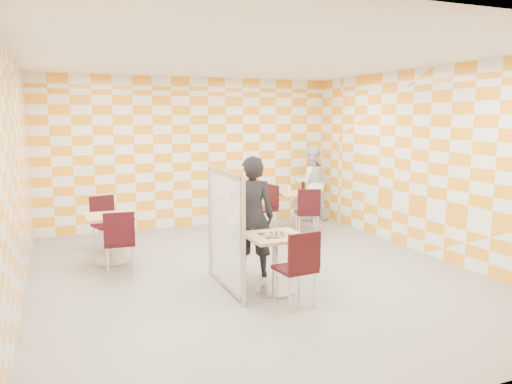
{
  "coord_description": "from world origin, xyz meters",
  "views": [
    {
      "loc": [
        -2.53,
        -6.36,
        2.21
      ],
      "look_at": [
        0.1,
        0.2,
        1.15
      ],
      "focal_mm": 35.0,
      "sensor_mm": 36.0,
      "label": 1
    }
  ],
  "objects_px": {
    "second_table": "(296,205)",
    "empty_table": "(111,231)",
    "main_table": "(275,254)",
    "chair_main_front": "(299,263)",
    "chair_second_front": "(308,209)",
    "man_white": "(311,183)",
    "soda_bottle": "(303,187)",
    "partition": "(225,230)",
    "man_dark": "(252,217)",
    "chair_empty_near": "(119,238)",
    "sport_bottle": "(289,188)",
    "chair_empty_far": "(105,219)",
    "chair_second_side": "(267,204)"
  },
  "relations": [
    {
      "from": "man_white",
      "to": "soda_bottle",
      "type": "relative_size",
      "value": 6.99
    },
    {
      "from": "empty_table",
      "to": "chair_empty_far",
      "type": "height_order",
      "value": "chair_empty_far"
    },
    {
      "from": "chair_main_front",
      "to": "soda_bottle",
      "type": "relative_size",
      "value": 4.02
    },
    {
      "from": "partition",
      "to": "man_dark",
      "type": "distance_m",
      "value": 0.67
    },
    {
      "from": "chair_main_front",
      "to": "chair_empty_near",
      "type": "distance_m",
      "value": 2.7
    },
    {
      "from": "second_table",
      "to": "man_dark",
      "type": "distance_m",
      "value": 2.98
    },
    {
      "from": "chair_second_front",
      "to": "soda_bottle",
      "type": "bearing_deg",
      "value": 70.07
    },
    {
      "from": "sport_bottle",
      "to": "soda_bottle",
      "type": "distance_m",
      "value": 0.3
    },
    {
      "from": "chair_second_front",
      "to": "man_dark",
      "type": "relative_size",
      "value": 0.55
    },
    {
      "from": "man_dark",
      "to": "man_white",
      "type": "xyz_separation_m",
      "value": [
        2.57,
        3.09,
        -0.04
      ]
    },
    {
      "from": "chair_second_front",
      "to": "soda_bottle",
      "type": "xyz_separation_m",
      "value": [
        0.25,
        0.69,
        0.31
      ]
    },
    {
      "from": "chair_main_front",
      "to": "sport_bottle",
      "type": "xyz_separation_m",
      "value": [
        1.64,
        3.7,
        0.29
      ]
    },
    {
      "from": "second_table",
      "to": "man_white",
      "type": "height_order",
      "value": "man_white"
    },
    {
      "from": "chair_empty_near",
      "to": "chair_empty_far",
      "type": "height_order",
      "value": "same"
    },
    {
      "from": "empty_table",
      "to": "chair_second_front",
      "type": "bearing_deg",
      "value": 5.26
    },
    {
      "from": "main_table",
      "to": "second_table",
      "type": "relative_size",
      "value": 1.0
    },
    {
      "from": "soda_bottle",
      "to": "partition",
      "type": "bearing_deg",
      "value": -132.41
    },
    {
      "from": "empty_table",
      "to": "chair_second_front",
      "type": "xyz_separation_m",
      "value": [
        3.53,
        0.33,
        0.04
      ]
    },
    {
      "from": "chair_second_front",
      "to": "chair_second_side",
      "type": "relative_size",
      "value": 1.0
    },
    {
      "from": "sport_bottle",
      "to": "man_dark",
      "type": "bearing_deg",
      "value": -125.79
    },
    {
      "from": "chair_main_front",
      "to": "chair_empty_near",
      "type": "bearing_deg",
      "value": 131.33
    },
    {
      "from": "second_table",
      "to": "man_white",
      "type": "bearing_deg",
      "value": 46.32
    },
    {
      "from": "empty_table",
      "to": "chair_second_front",
      "type": "distance_m",
      "value": 3.55
    },
    {
      "from": "chair_empty_far",
      "to": "partition",
      "type": "height_order",
      "value": "partition"
    },
    {
      "from": "man_dark",
      "to": "soda_bottle",
      "type": "height_order",
      "value": "man_dark"
    },
    {
      "from": "man_white",
      "to": "chair_empty_near",
      "type": "bearing_deg",
      "value": 41.03
    },
    {
      "from": "second_table",
      "to": "main_table",
      "type": "bearing_deg",
      "value": -120.63
    },
    {
      "from": "chair_empty_far",
      "to": "partition",
      "type": "distance_m",
      "value": 2.83
    },
    {
      "from": "partition",
      "to": "man_white",
      "type": "height_order",
      "value": "man_white"
    },
    {
      "from": "chair_empty_near",
      "to": "sport_bottle",
      "type": "height_order",
      "value": "sport_bottle"
    },
    {
      "from": "man_dark",
      "to": "sport_bottle",
      "type": "xyz_separation_m",
      "value": [
        1.71,
        2.37,
        -0.01
      ]
    },
    {
      "from": "second_table",
      "to": "chair_empty_far",
      "type": "bearing_deg",
      "value": -176.75
    },
    {
      "from": "chair_second_side",
      "to": "chair_empty_far",
      "type": "bearing_deg",
      "value": -174.74
    },
    {
      "from": "chair_empty_near",
      "to": "man_dark",
      "type": "bearing_deg",
      "value": -21.87
    },
    {
      "from": "chair_empty_far",
      "to": "man_dark",
      "type": "xyz_separation_m",
      "value": [
        1.78,
        -2.11,
        0.3
      ]
    },
    {
      "from": "second_table",
      "to": "empty_table",
      "type": "height_order",
      "value": "same"
    },
    {
      "from": "main_table",
      "to": "sport_bottle",
      "type": "distance_m",
      "value": 3.55
    },
    {
      "from": "chair_main_front",
      "to": "partition",
      "type": "distance_m",
      "value": 1.12
    },
    {
      "from": "chair_empty_near",
      "to": "man_dark",
      "type": "height_order",
      "value": "man_dark"
    },
    {
      "from": "second_table",
      "to": "man_dark",
      "type": "relative_size",
      "value": 0.44
    },
    {
      "from": "chair_main_front",
      "to": "chair_second_side",
      "type": "relative_size",
      "value": 1.0
    },
    {
      "from": "main_table",
      "to": "chair_main_front",
      "type": "bearing_deg",
      "value": -86.36
    },
    {
      "from": "second_table",
      "to": "man_white",
      "type": "distance_m",
      "value": 1.11
    },
    {
      "from": "chair_second_front",
      "to": "soda_bottle",
      "type": "height_order",
      "value": "soda_bottle"
    },
    {
      "from": "soda_bottle",
      "to": "man_white",
      "type": "bearing_deg",
      "value": 51.99
    },
    {
      "from": "soda_bottle",
      "to": "empty_table",
      "type": "bearing_deg",
      "value": -165.01
    },
    {
      "from": "empty_table",
      "to": "partition",
      "type": "relative_size",
      "value": 0.48
    },
    {
      "from": "main_table",
      "to": "man_dark",
      "type": "height_order",
      "value": "man_dark"
    },
    {
      "from": "main_table",
      "to": "chair_second_side",
      "type": "bearing_deg",
      "value": 68.56
    },
    {
      "from": "empty_table",
      "to": "soda_bottle",
      "type": "bearing_deg",
      "value": 14.99
    }
  ]
}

